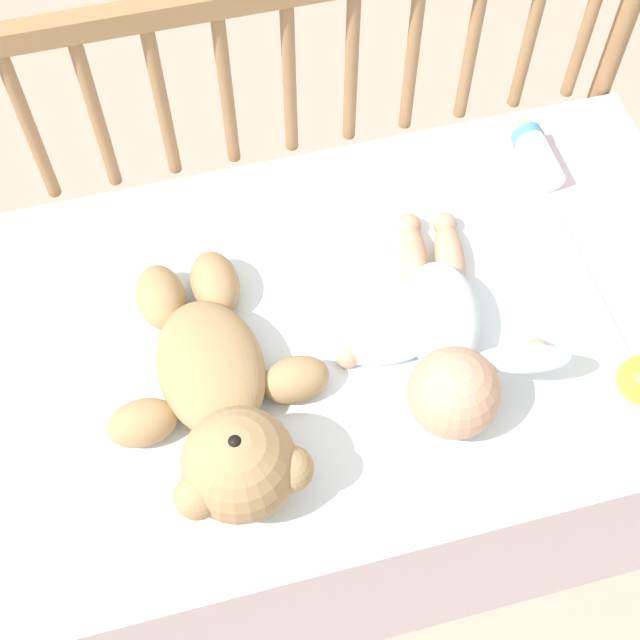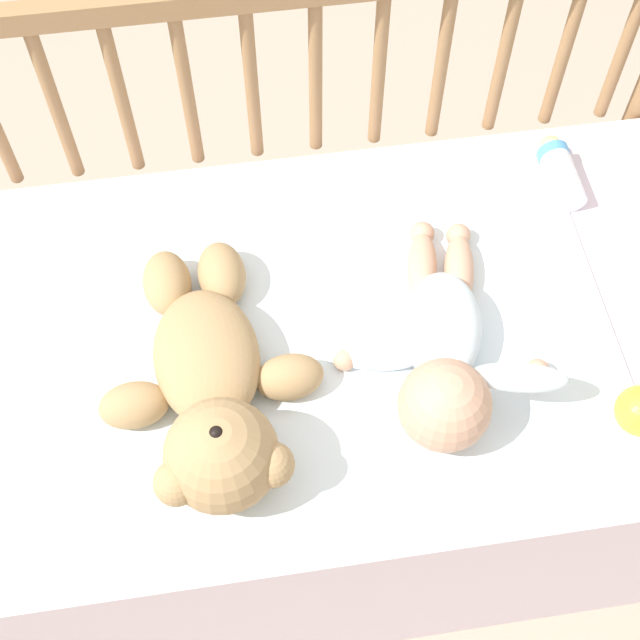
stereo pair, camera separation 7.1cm
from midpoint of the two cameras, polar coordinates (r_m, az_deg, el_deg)
name	(u,v)px [view 2 (the right image)]	position (r m, az deg, el deg)	size (l,w,h in m)	color
ground_plane	(319,469)	(1.85, 1.06, -9.55)	(12.00, 12.00, 0.00)	tan
crib_mattress	(319,411)	(1.60, 1.22, -5.91)	(1.31, 0.71, 0.55)	silver
crib_rail	(285,110)	(1.51, -0.87, 13.24)	(1.31, 0.04, 0.89)	#997047
blanket	(320,356)	(1.33, 1.55, -2.41)	(0.89, 0.56, 0.01)	white
teddy_bear	(212,392)	(1.25, -5.29, -4.72)	(0.33, 0.45, 0.16)	tan
baby	(443,353)	(1.30, 9.45, -2.16)	(0.33, 0.41, 0.13)	white
baby_bottle	(559,171)	(1.57, 16.35, 9.11)	(0.05, 0.14, 0.05)	white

